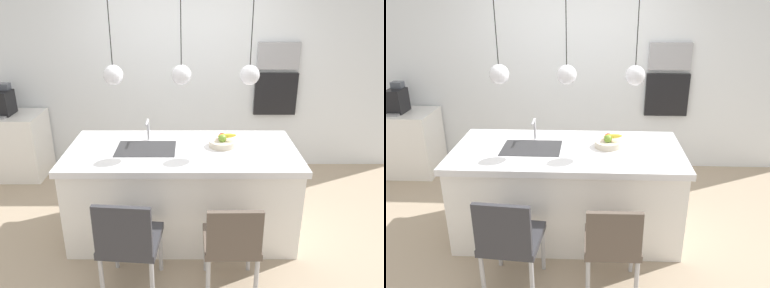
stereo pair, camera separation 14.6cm
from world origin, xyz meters
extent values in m
plane|color=tan|center=(0.00, 0.00, 0.00)|extent=(6.60, 6.60, 0.00)
cube|color=white|center=(0.00, 1.65, 1.30)|extent=(6.00, 0.10, 2.60)
cube|color=white|center=(0.00, 0.00, 0.42)|extent=(2.13, 0.96, 0.85)
cube|color=white|center=(0.00, 0.00, 0.88)|extent=(2.19, 1.02, 0.06)
cube|color=#2D2D30|center=(-0.34, 0.00, 0.90)|extent=(0.56, 0.40, 0.02)
cylinder|color=silver|center=(-0.34, 0.24, 1.02)|extent=(0.02, 0.02, 0.22)
cylinder|color=silver|center=(-0.34, 0.16, 1.12)|extent=(0.02, 0.16, 0.02)
cylinder|color=beige|center=(0.39, 0.07, 0.94)|extent=(0.26, 0.26, 0.06)
sphere|color=olive|center=(0.38, 0.05, 1.00)|extent=(0.08, 0.08, 0.08)
sphere|color=red|center=(0.39, 0.12, 0.99)|extent=(0.07, 0.07, 0.07)
sphere|color=#B22D1E|center=(0.38, 0.05, 0.99)|extent=(0.07, 0.07, 0.07)
sphere|color=orange|center=(0.39, 0.08, 0.99)|extent=(0.07, 0.07, 0.07)
ellipsoid|color=yellow|center=(0.43, 0.06, 1.02)|extent=(0.19, 0.08, 0.07)
cube|color=white|center=(-2.40, 1.28, 0.42)|extent=(1.10, 0.60, 0.85)
cube|color=black|center=(-2.28, 1.28, 1.00)|extent=(0.20, 0.28, 0.30)
cube|color=gray|center=(-2.28, 1.11, 0.86)|extent=(0.16, 0.08, 0.02)
cube|color=#4C515B|center=(-2.28, 1.36, 1.19)|extent=(0.14, 0.11, 0.08)
cube|color=#9E9EA3|center=(1.20, 1.58, 1.54)|extent=(0.54, 0.08, 0.34)
cube|color=black|center=(1.20, 1.58, 1.04)|extent=(0.56, 0.08, 0.56)
cube|color=#333338|center=(-0.39, -0.80, 0.45)|extent=(0.49, 0.50, 0.06)
cube|color=#333338|center=(-0.41, -1.01, 0.68)|extent=(0.44, 0.08, 0.41)
cylinder|color=#B2B2B7|center=(-0.18, -0.61, 0.21)|extent=(0.04, 0.04, 0.42)
cylinder|color=#B2B2B7|center=(-0.57, -0.58, 0.21)|extent=(0.04, 0.04, 0.42)
cylinder|color=#B2B2B7|center=(-0.21, -1.02, 0.21)|extent=(0.04, 0.04, 0.42)
cylinder|color=#B2B2B7|center=(-0.61, -0.98, 0.21)|extent=(0.04, 0.04, 0.42)
cube|color=brown|center=(0.40, -0.80, 0.44)|extent=(0.44, 0.43, 0.06)
cube|color=brown|center=(0.41, -0.99, 0.65)|extent=(0.41, 0.05, 0.37)
cylinder|color=#B2B2B7|center=(0.59, -0.61, 0.20)|extent=(0.04, 0.04, 0.41)
cylinder|color=#B2B2B7|center=(0.21, -0.62, 0.20)|extent=(0.04, 0.04, 0.41)
cylinder|color=#B2B2B7|center=(0.59, -0.98, 0.20)|extent=(0.04, 0.04, 0.41)
cylinder|color=#B2B2B7|center=(0.22, -0.98, 0.20)|extent=(0.04, 0.04, 0.41)
sphere|color=silver|center=(-0.60, 0.00, 1.61)|extent=(0.18, 0.18, 0.18)
cylinder|color=black|center=(-0.60, 0.00, 2.00)|extent=(0.01, 0.01, 0.60)
sphere|color=silver|center=(0.00, 0.00, 1.61)|extent=(0.18, 0.18, 0.18)
cylinder|color=black|center=(0.00, 0.00, 2.00)|extent=(0.01, 0.01, 0.60)
sphere|color=silver|center=(0.60, 0.00, 1.61)|extent=(0.18, 0.18, 0.18)
cylinder|color=black|center=(0.60, 0.00, 2.00)|extent=(0.01, 0.01, 0.60)
camera|label=1|loc=(0.09, -3.30, 2.29)|focal=35.16mm
camera|label=2|loc=(0.24, -3.29, 2.29)|focal=35.16mm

